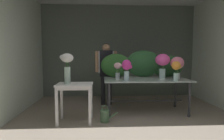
# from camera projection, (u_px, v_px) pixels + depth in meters

# --- Properties ---
(ground_plane) EXTENTS (7.87, 7.87, 0.00)m
(ground_plane) POSITION_uv_depth(u_px,v_px,m) (125.00, 112.00, 4.48)
(ground_plane) COLOR gray
(wall_back) EXTENTS (4.94, 0.12, 2.89)m
(wall_back) POSITION_uv_depth(u_px,v_px,m) (119.00, 51.00, 6.14)
(wall_back) COLOR slate
(wall_back) RESTS_ON ground
(wall_left) EXTENTS (0.12, 3.70, 2.89)m
(wall_left) POSITION_uv_depth(u_px,v_px,m) (15.00, 50.00, 4.23)
(wall_left) COLOR silver
(wall_left) RESTS_ON ground
(display_table_glass) EXTENTS (1.92, 0.99, 0.79)m
(display_table_glass) POSITION_uv_depth(u_px,v_px,m) (146.00, 83.00, 4.39)
(display_table_glass) COLOR silver
(display_table_glass) RESTS_ON ground
(side_table_white) EXTENTS (0.70, 0.52, 0.77)m
(side_table_white) POSITION_uv_depth(u_px,v_px,m) (75.00, 90.00, 3.75)
(side_table_white) COLOR white
(side_table_white) RESTS_ON ground
(florist) EXTENTS (0.58, 0.24, 1.63)m
(florist) POSITION_uv_depth(u_px,v_px,m) (106.00, 67.00, 5.02)
(florist) COLOR #232328
(florist) RESTS_ON ground
(foliage_backdrop) EXTENTS (2.07, 0.26, 0.66)m
(foliage_backdrop) POSITION_uv_depth(u_px,v_px,m) (142.00, 65.00, 4.73)
(foliage_backdrop) COLOR #2D6028
(foliage_backdrop) RESTS_ON display_table_glass
(vase_fuchsia_lilies) EXTENTS (0.33, 0.33, 0.58)m
(vase_fuchsia_lilies) POSITION_uv_depth(u_px,v_px,m) (163.00, 62.00, 4.32)
(vase_fuchsia_lilies) COLOR silver
(vase_fuchsia_lilies) RESTS_ON display_table_glass
(vase_sunset_peonies) EXTENTS (0.20, 0.19, 0.42)m
(vase_sunset_peonies) POSITION_uv_depth(u_px,v_px,m) (176.00, 69.00, 4.02)
(vase_sunset_peonies) COLOR silver
(vase_sunset_peonies) RESTS_ON display_table_glass
(vase_magenta_tulips) EXTENTS (0.22, 0.20, 0.45)m
(vase_magenta_tulips) POSITION_uv_depth(u_px,v_px,m) (127.00, 68.00, 4.04)
(vase_magenta_tulips) COLOR silver
(vase_magenta_tulips) RESTS_ON display_table_glass
(vase_blush_snapdragons) EXTENTS (0.18, 0.17, 0.38)m
(vase_blush_snapdragons) POSITION_uv_depth(u_px,v_px,m) (118.00, 69.00, 4.28)
(vase_blush_snapdragons) COLOR silver
(vase_blush_snapdragons) RESTS_ON display_table_glass
(vase_rosy_dahlias) EXTENTS (0.30, 0.30, 0.51)m
(vase_rosy_dahlias) POSITION_uv_depth(u_px,v_px,m) (177.00, 65.00, 4.33)
(vase_rosy_dahlias) COLOR silver
(vase_rosy_dahlias) RESTS_ON display_table_glass
(vase_white_roses_tall) EXTENTS (0.26, 0.24, 0.60)m
(vase_white_roses_tall) POSITION_uv_depth(u_px,v_px,m) (67.00, 65.00, 3.70)
(vase_white_roses_tall) COLOR silver
(vase_white_roses_tall) RESTS_ON side_table_white
(watering_can) EXTENTS (0.35, 0.18, 0.34)m
(watering_can) POSITION_uv_depth(u_px,v_px,m) (105.00, 116.00, 3.80)
(watering_can) COLOR #4C704C
(watering_can) RESTS_ON ground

